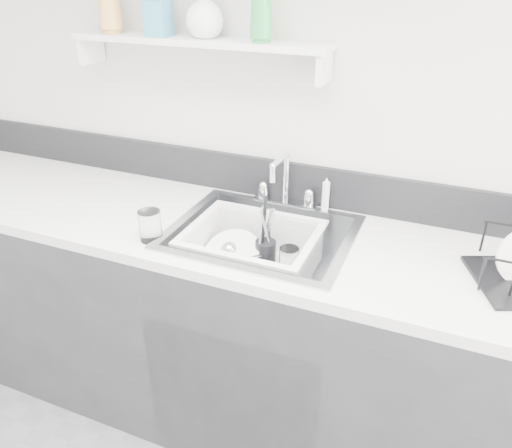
% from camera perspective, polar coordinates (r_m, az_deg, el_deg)
% --- Properties ---
extents(room_shell, '(3.50, 3.00, 2.60)m').
position_cam_1_polar(room_shell, '(0.86, -20.99, 19.97)').
color(room_shell, silver).
rests_on(room_shell, ground).
extents(counter_run, '(3.20, 0.62, 0.92)m').
position_cam_1_polar(counter_run, '(2.04, 0.55, -12.40)').
color(counter_run, '#252528').
rests_on(counter_run, ground).
extents(backsplash, '(3.20, 0.02, 0.16)m').
position_cam_1_polar(backsplash, '(1.99, 3.88, 4.86)').
color(backsplash, black).
rests_on(backsplash, counter_run).
extents(sink, '(0.64, 0.52, 0.20)m').
position_cam_1_polar(sink, '(1.82, 0.61, -3.49)').
color(sink, silver).
rests_on(sink, counter_run).
extents(faucet, '(0.26, 0.18, 0.23)m').
position_cam_1_polar(faucet, '(1.95, 3.35, 3.77)').
color(faucet, silver).
rests_on(faucet, counter_run).
extents(side_sprayer, '(0.03, 0.03, 0.14)m').
position_cam_1_polar(side_sprayer, '(1.91, 7.97, 3.36)').
color(side_sprayer, silver).
rests_on(side_sprayer, counter_run).
extents(wall_shelf, '(1.00, 0.16, 0.12)m').
position_cam_1_polar(wall_shelf, '(1.93, -6.81, 19.83)').
color(wall_shelf, silver).
rests_on(wall_shelf, room_shell).
extents(wash_tub, '(0.57, 0.52, 0.18)m').
position_cam_1_polar(wash_tub, '(1.81, -0.43, -3.25)').
color(wash_tub, silver).
rests_on(wash_tub, sink).
extents(plate_stack, '(0.26, 0.25, 0.10)m').
position_cam_1_polar(plate_stack, '(1.86, -2.49, -3.94)').
color(plate_stack, white).
rests_on(plate_stack, wash_tub).
extents(utensil_cup, '(0.08, 0.08, 0.26)m').
position_cam_1_polar(utensil_cup, '(1.85, 1.09, -3.08)').
color(utensil_cup, black).
rests_on(utensil_cup, wash_tub).
extents(ladle, '(0.27, 0.19, 0.07)m').
position_cam_1_polar(ladle, '(1.83, -1.75, -4.25)').
color(ladle, silver).
rests_on(ladle, wash_tub).
extents(tumbler_in_tub, '(0.08, 0.08, 0.10)m').
position_cam_1_polar(tumbler_in_tub, '(1.81, 3.78, -4.21)').
color(tumbler_in_tub, white).
rests_on(tumbler_in_tub, wash_tub).
extents(tumbler_counter, '(0.10, 0.10, 0.11)m').
position_cam_1_polar(tumbler_counter, '(1.74, -11.99, -0.18)').
color(tumbler_counter, white).
rests_on(tumbler_counter, counter_run).
extents(bowl_small, '(0.14, 0.14, 0.04)m').
position_cam_1_polar(bowl_small, '(1.75, 2.79, -6.68)').
color(bowl_small, white).
rests_on(bowl_small, wash_tub).
extents(soap_bottle_a, '(0.12, 0.12, 0.23)m').
position_cam_1_polar(soap_bottle_a, '(2.10, -16.49, 23.31)').
color(soap_bottle_a, '#E5AA4F').
rests_on(soap_bottle_a, wall_shelf).
extents(soap_bottle_b, '(0.08, 0.08, 0.18)m').
position_cam_1_polar(soap_bottle_b, '(1.97, -11.19, 22.91)').
color(soap_bottle_b, teal).
rests_on(soap_bottle_b, wall_shelf).
extents(soap_bottle_c, '(0.15, 0.15, 0.17)m').
position_cam_1_polar(soap_bottle_c, '(1.90, -5.91, 22.96)').
color(soap_bottle_c, white).
rests_on(soap_bottle_c, wall_shelf).
extents(soap_bottle_d, '(0.09, 0.09, 0.20)m').
position_cam_1_polar(soap_bottle_d, '(1.79, 0.61, 23.24)').
color(soap_bottle_d, green).
rests_on(soap_bottle_d, wall_shelf).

